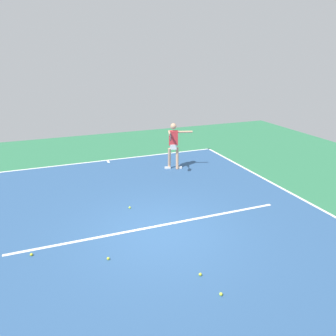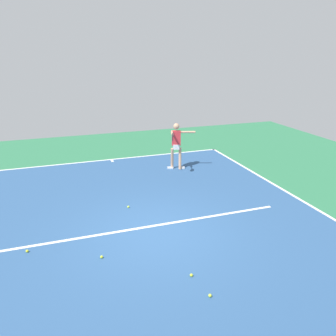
{
  "view_description": "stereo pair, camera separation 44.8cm",
  "coord_description": "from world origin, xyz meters",
  "px_view_note": "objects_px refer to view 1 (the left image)",
  "views": [
    {
      "loc": [
        2.62,
        7.25,
        4.45
      ],
      "look_at": [
        -1.12,
        -2.29,
        0.9
      ],
      "focal_mm": 36.05,
      "sensor_mm": 36.0,
      "label": 1
    },
    {
      "loc": [
        2.2,
        7.41,
        4.45
      ],
      "look_at": [
        -1.12,
        -2.29,
        0.9
      ],
      "focal_mm": 36.05,
      "sensor_mm": 36.0,
      "label": 2
    }
  ],
  "objects_px": {
    "tennis_player": "(174,143)",
    "tennis_ball_near_service_line": "(200,274)",
    "tennis_ball_far_corner": "(130,208)",
    "tennis_ball_by_baseline": "(31,255)",
    "tennis_ball_centre_court": "(108,259)",
    "tennis_ball_near_player": "(221,294)"
  },
  "relations": [
    {
      "from": "tennis_player",
      "to": "tennis_ball_near_service_line",
      "type": "height_order",
      "value": "tennis_player"
    },
    {
      "from": "tennis_ball_far_corner",
      "to": "tennis_ball_near_service_line",
      "type": "relative_size",
      "value": 1.0
    },
    {
      "from": "tennis_ball_far_corner",
      "to": "tennis_ball_by_baseline",
      "type": "relative_size",
      "value": 1.0
    },
    {
      "from": "tennis_ball_near_service_line",
      "to": "tennis_ball_centre_court",
      "type": "bearing_deg",
      "value": -37.17
    },
    {
      "from": "tennis_player",
      "to": "tennis_ball_centre_court",
      "type": "xyz_separation_m",
      "value": [
        3.74,
        5.24,
        -1.05
      ]
    },
    {
      "from": "tennis_player",
      "to": "tennis_ball_near_player",
      "type": "bearing_deg",
      "value": 92.66
    },
    {
      "from": "tennis_ball_far_corner",
      "to": "tennis_ball_centre_court",
      "type": "height_order",
      "value": "same"
    },
    {
      "from": "tennis_ball_far_corner",
      "to": "tennis_ball_near_player",
      "type": "bearing_deg",
      "value": 98.22
    },
    {
      "from": "tennis_ball_near_service_line",
      "to": "tennis_ball_by_baseline",
      "type": "height_order",
      "value": "same"
    },
    {
      "from": "tennis_ball_far_corner",
      "to": "tennis_ball_near_player",
      "type": "xyz_separation_m",
      "value": [
        -0.63,
        4.33,
        0.0
      ]
    },
    {
      "from": "tennis_ball_near_player",
      "to": "tennis_ball_near_service_line",
      "type": "bearing_deg",
      "value": -81.95
    },
    {
      "from": "tennis_player",
      "to": "tennis_ball_near_service_line",
      "type": "relative_size",
      "value": 28.03
    },
    {
      "from": "tennis_ball_far_corner",
      "to": "tennis_ball_centre_court",
      "type": "distance_m",
      "value": 2.63
    },
    {
      "from": "tennis_ball_near_player",
      "to": "tennis_ball_by_baseline",
      "type": "relative_size",
      "value": 1.0
    },
    {
      "from": "tennis_player",
      "to": "tennis_ball_near_service_line",
      "type": "bearing_deg",
      "value": 90.34
    },
    {
      "from": "tennis_ball_far_corner",
      "to": "tennis_ball_by_baseline",
      "type": "bearing_deg",
      "value": 29.55
    },
    {
      "from": "tennis_ball_far_corner",
      "to": "tennis_ball_near_service_line",
      "type": "bearing_deg",
      "value": 98.25
    },
    {
      "from": "tennis_player",
      "to": "tennis_ball_near_service_line",
      "type": "xyz_separation_m",
      "value": [
        2.06,
        6.51,
        -1.05
      ]
    },
    {
      "from": "tennis_ball_far_corner",
      "to": "tennis_ball_by_baseline",
      "type": "distance_m",
      "value": 3.17
    },
    {
      "from": "tennis_ball_near_player",
      "to": "tennis_ball_by_baseline",
      "type": "distance_m",
      "value": 4.37
    },
    {
      "from": "tennis_player",
      "to": "tennis_ball_far_corner",
      "type": "xyz_separation_m",
      "value": [
        2.59,
        2.87,
        -1.05
      ]
    },
    {
      "from": "tennis_ball_centre_court",
      "to": "tennis_ball_by_baseline",
      "type": "xyz_separation_m",
      "value": [
        1.61,
        -0.8,
        0.0
      ]
    }
  ]
}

